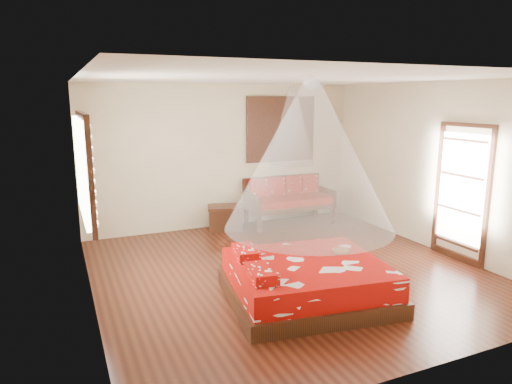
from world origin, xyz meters
The scene contains 10 objects.
room centered at (0.00, 0.00, 1.40)m, with size 5.54×5.54×2.84m.
bed centered at (-0.25, -0.94, 0.25)m, with size 2.19×2.04×0.63m.
daybed centered at (1.23, 2.38, 0.52)m, with size 1.76×0.78×0.94m.
storage_chest centered at (-0.10, 2.45, 0.24)m, with size 0.80×0.67×0.47m.
shutter_panel centered at (1.23, 2.72, 1.90)m, with size 1.52×0.06×1.32m.
window_left centered at (-2.71, 0.20, 1.70)m, with size 0.10×1.74×1.34m.
glazed_door centered at (2.72, -0.60, 1.07)m, with size 0.08×1.02×2.16m.
wine_tray centered at (0.37, -0.78, 0.55)m, with size 0.23×0.23×0.19m.
mosquito_net_main centered at (-0.23, -0.94, 1.85)m, with size 2.09×2.09×1.80m, color white.
mosquito_net_daybed centered at (1.23, 2.25, 2.00)m, with size 0.89×0.89×1.50m, color white.
Camera 1 is at (-3.03, -5.68, 2.54)m, focal length 32.00 mm.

